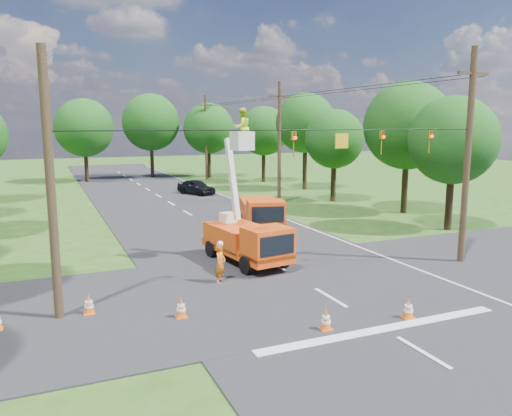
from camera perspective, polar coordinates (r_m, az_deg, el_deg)
name	(u,v)px	position (r m, az deg, el deg)	size (l,w,h in m)	color
ground	(188,214)	(37.33, -7.83, -0.64)	(140.00, 140.00, 0.00)	#294916
road_main	(188,214)	(37.33, -7.83, -0.64)	(12.00, 100.00, 0.06)	black
road_cross	(305,283)	(21.01, 5.61, -8.58)	(56.00, 10.00, 0.07)	black
stop_bar	(383,330)	(16.93, 14.36, -13.38)	(9.00, 0.45, 0.02)	silver
edge_line	(257,209)	(39.16, 0.09, -0.07)	(0.12, 90.00, 0.02)	silver
bucket_truck	(247,230)	(23.50, -1.06, -2.54)	(2.79, 5.68, 7.28)	#ED4210
second_truck	(262,213)	(30.80, 0.65, -0.56)	(3.67, 6.16, 2.18)	#ED4210
ground_worker	(220,264)	(20.81, -4.09, -6.36)	(0.60, 0.39, 1.65)	orange
distant_car	(196,187)	(47.52, -6.85, 2.41)	(1.68, 4.18, 1.42)	black
traffic_cone_0	(326,320)	(16.45, 8.00, -12.52)	(0.38, 0.38, 0.71)	#FF650D
traffic_cone_1	(408,309)	(17.96, 17.03, -10.94)	(0.38, 0.38, 0.71)	#FF650D
traffic_cone_2	(288,238)	(27.40, 3.68, -3.49)	(0.38, 0.38, 0.71)	#FF650D
traffic_cone_3	(269,228)	(30.04, 1.46, -2.32)	(0.38, 0.38, 0.71)	#FF650D
traffic_cone_4	(181,308)	(17.45, -8.56, -11.22)	(0.38, 0.38, 0.71)	#FF650D
traffic_cone_5	(89,304)	(18.50, -18.55, -10.41)	(0.38, 0.38, 0.71)	#FF650D
traffic_cone_7	(259,209)	(36.71, 0.39, -0.15)	(0.38, 0.38, 0.71)	#FF650D
pole_right_near	(468,155)	(25.27, 23.03, 5.58)	(1.80, 0.30, 10.00)	#4C3823
pole_right_mid	(279,142)	(41.67, 2.68, 7.55)	(1.80, 0.30, 10.00)	#4C3823
pole_right_far	(206,137)	(60.29, -5.74, 8.10)	(1.80, 0.30, 10.00)	#4C3823
pole_left	(51,187)	(17.57, -22.42, 2.24)	(0.30, 0.30, 9.00)	#4C3823
signal_span	(355,140)	(21.15, 11.22, 7.63)	(18.00, 0.29, 1.07)	black
tree_right_a	(453,140)	(33.02, 21.60, 7.20)	(5.40, 5.40, 8.28)	#382616
tree_right_b	(408,126)	(38.45, 16.94, 8.98)	(6.40, 6.40, 9.65)	#382616
tree_right_c	(334,139)	(43.08, 8.96, 7.78)	(5.00, 5.00, 7.83)	#382616
tree_right_d	(306,123)	(50.77, 5.68, 9.63)	(6.00, 6.00, 9.70)	#382616
tree_right_e	(264,131)	(57.49, 0.88, 8.79)	(5.60, 5.60, 8.63)	#382616
tree_far_a	(84,128)	(60.64, -19.04, 8.67)	(6.60, 6.60, 9.50)	#382616
tree_far_b	(151,122)	(63.74, -11.94, 9.55)	(7.00, 7.00, 10.32)	#382616
tree_far_c	(209,129)	(62.49, -5.43, 9.03)	(6.20, 6.20, 9.18)	#382616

